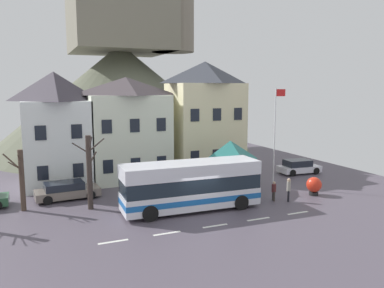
# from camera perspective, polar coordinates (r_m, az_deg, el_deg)

# --- Properties ---
(ground_plane) EXTENTS (40.00, 60.00, 0.07)m
(ground_plane) POSITION_cam_1_polar(r_m,az_deg,el_deg) (24.82, 1.24, -10.61)
(ground_plane) COLOR #504854
(townhouse_00) EXTENTS (5.18, 6.50, 9.38)m
(townhouse_00) POSITION_cam_1_polar(r_m,az_deg,el_deg) (33.83, -19.62, 2.17)
(townhouse_00) COLOR white
(townhouse_00) RESTS_ON ground_plane
(townhouse_01) EXTENTS (6.80, 5.46, 8.99)m
(townhouse_01) POSITION_cam_1_polar(r_m,az_deg,el_deg) (34.19, -9.67, 2.27)
(townhouse_01) COLOR silver
(townhouse_01) RESTS_ON ground_plane
(townhouse_02) EXTENTS (6.42, 5.08, 10.50)m
(townhouse_02) POSITION_cam_1_polar(r_m,az_deg,el_deg) (36.42, 1.94, 3.94)
(townhouse_02) COLOR beige
(townhouse_02) RESTS_ON ground_plane
(hilltop_castle) EXTENTS (33.53, 33.53, 20.44)m
(hilltop_castle) POSITION_cam_1_polar(r_m,az_deg,el_deg) (51.22, -10.37, 7.64)
(hilltop_castle) COLOR #5B5F4D
(hilltop_castle) RESTS_ON ground_plane
(transit_bus) EXTENTS (9.30, 2.97, 3.21)m
(transit_bus) POSITION_cam_1_polar(r_m,az_deg,el_deg) (25.39, -0.17, -6.29)
(transit_bus) COLOR silver
(transit_bus) RESTS_ON ground_plane
(bus_shelter) EXTENTS (3.60, 3.60, 3.98)m
(bus_shelter) POSITION_cam_1_polar(r_m,az_deg,el_deg) (30.00, 5.73, -1.02)
(bus_shelter) COLOR #473D33
(bus_shelter) RESTS_ON ground_plane
(parked_car_00) EXTENTS (4.14, 2.13, 1.33)m
(parked_car_00) POSITION_cam_1_polar(r_m,az_deg,el_deg) (33.77, 5.97, -4.34)
(parked_car_00) COLOR #29563C
(parked_car_00) RESTS_ON ground_plane
(parked_car_01) EXTENTS (4.62, 2.28, 1.27)m
(parked_car_01) POSITION_cam_1_polar(r_m,az_deg,el_deg) (29.53, -18.21, -6.61)
(parked_car_01) COLOR slate
(parked_car_01) RESTS_ON ground_plane
(parked_car_02) EXTENTS (4.04, 2.16, 1.33)m
(parked_car_02) POSITION_cam_1_polar(r_m,az_deg,el_deg) (37.67, 15.61, -3.29)
(parked_car_02) COLOR silver
(parked_car_02) RESTS_ON ground_plane
(pedestrian_00) EXTENTS (0.29, 0.29, 1.70)m
(pedestrian_00) POSITION_cam_1_polar(r_m,az_deg,el_deg) (28.20, 14.23, -6.39)
(pedestrian_00) COLOR black
(pedestrian_00) RESTS_ON ground_plane
(pedestrian_01) EXTENTS (0.32, 0.34, 1.43)m
(pedestrian_01) POSITION_cam_1_polar(r_m,az_deg,el_deg) (28.18, 12.11, -6.74)
(pedestrian_01) COLOR #38332D
(pedestrian_01) RESTS_ON ground_plane
(public_bench) EXTENTS (1.41, 0.48, 0.87)m
(public_bench) POSITION_cam_1_polar(r_m,az_deg,el_deg) (32.30, 3.61, -5.23)
(public_bench) COLOR #473828
(public_bench) RESTS_ON ground_plane
(flagpole) EXTENTS (0.95, 0.10, 8.02)m
(flagpole) POSITION_cam_1_polar(r_m,az_deg,el_deg) (31.39, 12.33, 1.85)
(flagpole) COLOR silver
(flagpole) RESTS_ON ground_plane
(harbour_buoy) EXTENTS (1.14, 1.14, 1.39)m
(harbour_buoy) POSITION_cam_1_polar(r_m,az_deg,el_deg) (30.42, 17.74, -5.88)
(harbour_buoy) COLOR black
(harbour_buoy) RESTS_ON ground_plane
(bare_tree_00) EXTENTS (1.26, 1.45, 4.08)m
(bare_tree_00) POSITION_cam_1_polar(r_m,az_deg,el_deg) (27.45, -24.08, -4.82)
(bare_tree_00) COLOR #47382D
(bare_tree_00) RESTS_ON ground_plane
(bare_tree_01) EXTENTS (2.18, 1.68, 5.02)m
(bare_tree_01) POSITION_cam_1_polar(r_m,az_deg,el_deg) (26.22, -15.05, -3.94)
(bare_tree_01) COLOR #382D28
(bare_tree_01) RESTS_ON ground_plane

